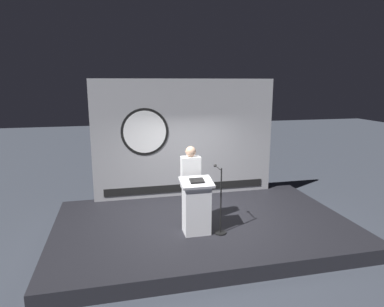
# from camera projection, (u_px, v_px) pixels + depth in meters

# --- Properties ---
(ground_plane) EXTENTS (40.00, 40.00, 0.00)m
(ground_plane) POSITION_uv_depth(u_px,v_px,m) (203.00, 234.00, 7.51)
(ground_plane) COLOR #383D47
(stage_platform) EXTENTS (6.40, 4.00, 0.30)m
(stage_platform) POSITION_uv_depth(u_px,v_px,m) (203.00, 228.00, 7.48)
(stage_platform) COLOR black
(stage_platform) RESTS_ON ground
(banner_display) EXTENTS (4.81, 0.12, 3.09)m
(banner_display) POSITION_uv_depth(u_px,v_px,m) (185.00, 139.00, 8.88)
(banner_display) COLOR #9E9EA3
(banner_display) RESTS_ON stage_platform
(podium) EXTENTS (0.64, 0.50, 1.14)m
(podium) POSITION_uv_depth(u_px,v_px,m) (196.00, 207.00, 6.79)
(podium) COLOR silver
(podium) RESTS_ON stage_platform
(speaker_person) EXTENTS (0.40, 0.26, 1.70)m
(speaker_person) POSITION_uv_depth(u_px,v_px,m) (191.00, 185.00, 7.18)
(speaker_person) COLOR black
(speaker_person) RESTS_ON stage_platform
(microphone_stand) EXTENTS (0.24, 0.58, 1.37)m
(microphone_stand) POSITION_uv_depth(u_px,v_px,m) (220.00, 210.00, 6.82)
(microphone_stand) COLOR black
(microphone_stand) RESTS_ON stage_platform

